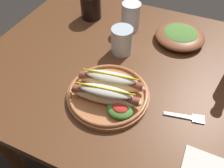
% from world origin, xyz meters
% --- Properties ---
extents(ground_plane, '(8.00, 8.00, 0.00)m').
position_xyz_m(ground_plane, '(0.00, 0.00, 0.00)').
color(ground_plane, '#2D2826').
extents(dining_table, '(1.15, 0.86, 0.74)m').
position_xyz_m(dining_table, '(0.00, 0.00, 0.63)').
color(dining_table, brown).
rests_on(dining_table, ground_plane).
extents(hot_dog_plate, '(0.26, 0.26, 0.08)m').
position_xyz_m(hot_dog_plate, '(-0.03, -0.17, 0.77)').
color(hot_dog_plate, '#B77042').
rests_on(hot_dog_plate, dining_table).
extents(fork, '(0.12, 0.04, 0.00)m').
position_xyz_m(fork, '(0.22, -0.15, 0.74)').
color(fork, silver).
rests_on(fork, dining_table).
extents(soda_cup, '(0.09, 0.09, 0.11)m').
position_xyz_m(soda_cup, '(-0.30, 0.23, 0.79)').
color(soda_cup, black).
rests_on(soda_cup, dining_table).
extents(water_cup, '(0.08, 0.08, 0.10)m').
position_xyz_m(water_cup, '(-0.08, 0.06, 0.79)').
color(water_cup, silver).
rests_on(water_cup, dining_table).
extents(extra_cup, '(0.08, 0.08, 0.11)m').
position_xyz_m(extra_cup, '(-0.10, 0.22, 0.80)').
color(extra_cup, white).
rests_on(extra_cup, dining_table).
extents(side_bowl, '(0.20, 0.20, 0.05)m').
position_xyz_m(side_bowl, '(0.11, 0.22, 0.76)').
color(side_bowl, brown).
rests_on(side_bowl, dining_table).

